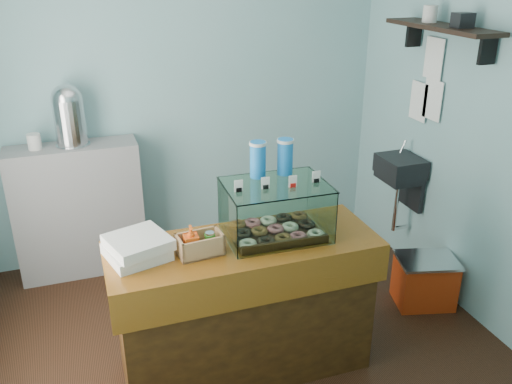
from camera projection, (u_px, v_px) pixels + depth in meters
name	position (u px, v px, depth m)	size (l,w,h in m)	color
ground	(234.00, 341.00, 3.74)	(3.50, 3.50, 0.00)	black
room_shell	(233.00, 97.00, 3.07)	(3.54, 3.04, 2.82)	#7AAFB3
counter	(245.00, 306.00, 3.33)	(1.60, 0.60, 0.90)	#48290D
back_shelf	(79.00, 210.00, 4.39)	(1.00, 0.32, 1.10)	gray
display_case	(275.00, 206.00, 3.22)	(0.61, 0.46, 0.55)	#351B10
condiment_crate	(198.00, 244.00, 3.02)	(0.26, 0.18, 0.19)	tan
pastry_boxes	(137.00, 247.00, 2.99)	(0.40, 0.39, 0.12)	silver
coffee_urn	(69.00, 114.00, 4.09)	(0.26, 0.26, 0.48)	silver
red_cooler	(425.00, 281.00, 4.09)	(0.50, 0.43, 0.38)	#BB320F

